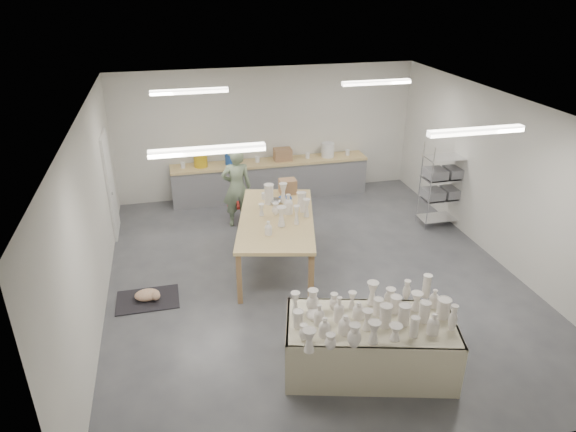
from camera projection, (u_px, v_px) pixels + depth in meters
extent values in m
plane|color=#424449|center=(313.00, 276.00, 9.10)|extent=(8.00, 8.00, 0.00)
cube|color=white|center=(317.00, 109.00, 7.82)|extent=(7.00, 8.00, 0.02)
cube|color=silver|center=(267.00, 132.00, 11.98)|extent=(7.00, 0.02, 3.00)
cube|color=silver|center=(429.00, 358.00, 4.94)|extent=(7.00, 0.02, 3.00)
cube|color=silver|center=(91.00, 220.00, 7.73)|extent=(0.02, 8.00, 3.00)
cube|color=silver|center=(502.00, 180.00, 9.19)|extent=(0.02, 8.00, 3.00)
cube|color=white|center=(110.00, 185.00, 10.21)|extent=(0.05, 0.90, 2.10)
cube|color=white|center=(208.00, 150.00, 6.15)|extent=(1.40, 0.12, 0.08)
cube|color=white|center=(476.00, 131.00, 6.90)|extent=(1.40, 0.12, 0.08)
cube|color=white|center=(189.00, 91.00, 9.22)|extent=(1.40, 0.12, 0.08)
cube|color=white|center=(377.00, 82.00, 9.98)|extent=(1.40, 0.12, 0.08)
cube|color=tan|center=(270.00, 162.00, 11.96)|extent=(4.60, 0.60, 0.06)
cube|color=slate|center=(271.00, 180.00, 12.16)|extent=(4.60, 0.55, 0.84)
cylinder|color=gold|center=(201.00, 159.00, 11.54)|extent=(0.30, 0.30, 0.34)
cylinder|color=#1D479D|center=(231.00, 157.00, 11.69)|extent=(0.30, 0.30, 0.34)
cylinder|color=white|center=(328.00, 150.00, 12.17)|extent=(0.30, 0.30, 0.34)
cube|color=#976E49|center=(283.00, 154.00, 11.95)|extent=(0.40, 0.30, 0.28)
cylinder|color=white|center=(183.00, 165.00, 11.50)|extent=(0.10, 0.10, 0.14)
cylinder|color=white|center=(257.00, 159.00, 11.86)|extent=(0.10, 0.10, 0.14)
cylinder|color=white|center=(307.00, 155.00, 12.11)|extent=(0.10, 0.10, 0.14)
cylinder|color=white|center=(348.00, 152.00, 12.32)|extent=(0.10, 0.10, 0.14)
cylinder|color=silver|center=(430.00, 190.00, 10.34)|extent=(0.02, 0.02, 1.80)
cylinder|color=silver|center=(468.00, 187.00, 10.51)|extent=(0.02, 0.02, 1.80)
cylinder|color=silver|center=(420.00, 183.00, 10.72)|extent=(0.02, 0.02, 1.80)
cylinder|color=silver|center=(456.00, 179.00, 10.90)|extent=(0.02, 0.02, 1.80)
cube|color=silver|center=(439.00, 217.00, 10.94)|extent=(0.88, 0.48, 0.02)
cube|color=silver|center=(442.00, 198.00, 10.74)|extent=(0.88, 0.48, 0.02)
cube|color=silver|center=(445.00, 178.00, 10.55)|extent=(0.88, 0.48, 0.02)
cube|color=silver|center=(447.00, 157.00, 10.36)|extent=(0.88, 0.48, 0.02)
cube|color=slate|center=(433.00, 194.00, 10.65)|extent=(0.38, 0.42, 0.18)
cube|color=slate|center=(452.00, 192.00, 10.74)|extent=(0.38, 0.42, 0.18)
cube|color=slate|center=(436.00, 173.00, 10.45)|extent=(0.38, 0.42, 0.18)
cube|color=slate|center=(455.00, 172.00, 10.55)|extent=(0.38, 0.42, 0.18)
cube|color=olive|center=(369.00, 349.00, 6.83)|extent=(2.12, 1.37, 0.67)
cube|color=beige|center=(371.00, 323.00, 6.64)|extent=(2.40, 1.59, 0.03)
cube|color=beige|center=(384.00, 372.00, 6.36)|extent=(2.14, 0.60, 0.77)
cube|color=beige|center=(356.00, 323.00, 7.25)|extent=(2.14, 0.60, 0.77)
cube|color=tan|center=(276.00, 219.00, 9.06)|extent=(1.85, 2.80, 0.06)
cube|color=olive|center=(258.00, 282.00, 8.08)|extent=(0.08, 0.08, 0.91)
cube|color=olive|center=(327.00, 273.00, 8.32)|extent=(0.08, 0.08, 0.91)
cube|color=olive|center=(236.00, 218.00, 10.22)|extent=(0.08, 0.08, 0.91)
cube|color=olive|center=(291.00, 212.00, 10.46)|extent=(0.08, 0.08, 0.91)
ellipsoid|color=silver|center=(275.00, 201.00, 9.57)|extent=(0.26, 0.26, 0.12)
cylinder|color=#1D479D|center=(285.00, 198.00, 9.77)|extent=(0.26, 0.26, 0.03)
cylinder|color=white|center=(264.00, 196.00, 9.76)|extent=(0.11, 0.11, 0.12)
cube|color=#976E49|center=(288.00, 186.00, 9.99)|extent=(0.32, 0.26, 0.28)
cube|color=black|center=(148.00, 300.00, 8.42)|extent=(1.00, 0.70, 0.02)
ellipsoid|color=white|center=(147.00, 295.00, 8.38)|extent=(0.45, 0.36, 0.17)
sphere|color=white|center=(156.00, 296.00, 8.32)|extent=(0.15, 0.15, 0.15)
imported|color=gray|center=(237.00, 188.00, 10.60)|extent=(0.64, 0.44, 1.70)
cylinder|color=red|center=(236.00, 205.00, 11.06)|extent=(0.44, 0.44, 0.04)
cylinder|color=silver|center=(243.00, 212.00, 11.14)|extent=(0.02, 0.02, 0.32)
cylinder|color=silver|center=(233.00, 210.00, 11.26)|extent=(0.02, 0.02, 0.32)
cylinder|color=silver|center=(232.00, 215.00, 11.01)|extent=(0.02, 0.02, 0.32)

